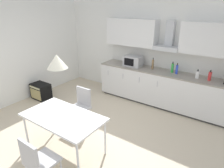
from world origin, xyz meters
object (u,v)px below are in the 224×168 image
object	(u,v)px
dining_table	(63,118)
bottle_green	(172,68)
microwave	(133,61)
chair_near_right	(37,160)
guitar_amp	(41,91)
chair_far_left	(81,104)
bottle_brown	(153,64)
bottle_white	(197,75)
pendant_lamp	(57,61)
bottle_blue	(177,69)
bottle_red	(210,76)

from	to	relation	value
dining_table	bottle_green	bearing A→B (deg)	71.59
microwave	chair_near_right	distance (m)	3.58
bottle_green	guitar_amp	size ratio (longest dim) A/B	0.53
microwave	chair_far_left	distance (m)	2.02
bottle_brown	dining_table	distance (m)	2.83
bottle_white	chair_far_left	world-z (taller)	bottle_white
microwave	bottle_brown	world-z (taller)	bottle_brown
guitar_amp	pendant_lamp	bearing A→B (deg)	-27.04
bottle_blue	dining_table	bearing A→B (deg)	-111.01
microwave	bottle_green	bearing A→B (deg)	2.78
guitar_amp	pendant_lamp	size ratio (longest dim) A/B	1.62
bottle_brown	bottle_red	distance (m)	1.40
bottle_green	bottle_brown	distance (m)	0.52
bottle_brown	pendant_lamp	world-z (taller)	pendant_lamp
dining_table	bottle_brown	bearing A→B (deg)	81.79
microwave	chair_near_right	xyz separation A→B (m)	(0.47, -3.51, -0.54)
microwave	bottle_blue	world-z (taller)	microwave
bottle_green	pendant_lamp	size ratio (longest dim) A/B	0.85
chair_far_left	chair_near_right	distance (m)	1.69
chair_far_left	guitar_amp	xyz separation A→B (m)	(-1.89, 0.35, -0.31)
bottle_blue	bottle_white	distance (m)	0.49
microwave	pendant_lamp	bearing A→B (deg)	-86.76
chair_far_left	microwave	bearing A→B (deg)	85.13
bottle_red	chair_far_left	world-z (taller)	bottle_red
microwave	bottle_brown	xyz separation A→B (m)	(0.55, 0.05, -0.01)
bottle_brown	dining_table	bearing A→B (deg)	-98.21
bottle_red	dining_table	distance (m)	3.27
bottle_brown	pendant_lamp	xyz separation A→B (m)	(-0.40, -2.78, 0.64)
dining_table	pendant_lamp	xyz separation A→B (m)	(-0.00, 0.00, 1.02)
bottle_blue	bottle_brown	distance (m)	0.65
bottle_red	chair_near_right	distance (m)	3.82
chair_near_right	pendant_lamp	distance (m)	1.44
bottle_brown	pendant_lamp	size ratio (longest dim) A/B	0.94
chair_far_left	chair_near_right	world-z (taller)	same
chair_far_left	pendant_lamp	world-z (taller)	pendant_lamp
microwave	bottle_blue	distance (m)	1.20
bottle_blue	bottle_white	world-z (taller)	bottle_blue
chair_far_left	bottle_white	bearing A→B (deg)	45.80
bottle_white	bottle_blue	bearing A→B (deg)	175.13
bottle_white	bottle_green	world-z (taller)	bottle_green
guitar_amp	chair_near_right	bearing A→B (deg)	-37.06
bottle_white	chair_far_left	bearing A→B (deg)	-134.20
microwave	chair_far_left	bearing A→B (deg)	-94.87
bottle_green	bottle_brown	world-z (taller)	bottle_brown
bottle_blue	chair_far_left	distance (m)	2.44
bottle_brown	bottle_red	xyz separation A→B (m)	(1.40, -0.07, -0.03)
chair_near_right	microwave	bearing A→B (deg)	97.68
chair_near_right	pendant_lamp	size ratio (longest dim) A/B	2.72
microwave	bottle_white	bearing A→B (deg)	-1.13
bottle_green	bottle_brown	bearing A→B (deg)	-179.68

